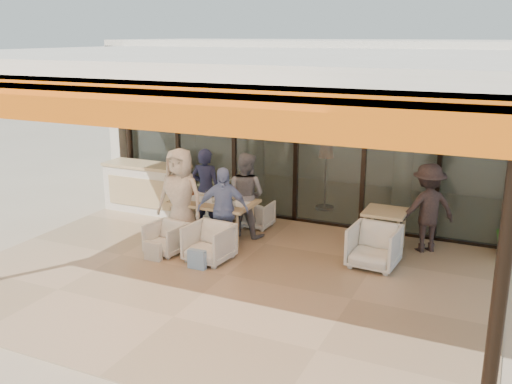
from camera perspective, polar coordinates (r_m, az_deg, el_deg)
ground at (r=8.99m, az=-3.01°, el=-8.42°), size 70.00×70.00×0.00m
terrace_floor at (r=8.98m, az=-3.01°, el=-8.39°), size 8.00×6.00×0.01m
terrace_structure at (r=7.99m, az=-4.24°, el=12.66°), size 8.00×6.00×3.40m
glass_storefront at (r=11.14m, az=4.06°, el=4.91°), size 8.08×0.10×3.20m
interior_block at (r=13.22m, az=7.74°, el=9.24°), size 9.05×3.62×3.52m
host_counter at (r=12.19m, az=-10.82°, el=0.45°), size 1.85×0.65×1.04m
dining_table at (r=10.32m, az=-4.25°, el=-1.17°), size 1.50×0.90×0.93m
chair_far_left at (r=11.41m, az=-3.75°, el=-1.39°), size 0.75×0.71×0.67m
chair_far_right at (r=11.06m, az=0.09°, el=-2.13°), size 0.57×0.54×0.58m
chair_near_left at (r=9.87m, az=-8.99°, el=-4.46°), size 0.66×0.63×0.60m
chair_near_right at (r=9.44m, az=-4.73°, el=-4.94°), size 0.75×0.71×0.71m
diner_navy at (r=10.86m, az=-5.04°, el=0.25°), size 0.62×0.45×1.59m
diner_grey at (r=10.48m, az=-1.04°, el=-0.28°), size 0.83×0.68×1.58m
diner_cream at (r=10.10m, az=-7.57°, el=-0.53°), size 0.88×0.59×1.75m
diner_periwinkle at (r=9.72m, az=-3.34°, el=-1.82°), size 0.95×0.65×1.50m
tote_bag_cream at (r=9.61m, az=-10.27°, el=-5.92°), size 0.30×0.10×0.34m
tote_bag_blue at (r=9.18m, az=-5.93°, el=-6.79°), size 0.30×0.10×0.34m
side_table at (r=9.97m, az=12.79°, el=-2.42°), size 0.70×0.70×0.74m
side_chair at (r=9.36m, az=11.72°, el=-5.19°), size 0.79×0.75×0.77m
standing_woman at (r=10.13m, az=16.76°, el=-1.58°), size 1.16×1.06×1.56m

